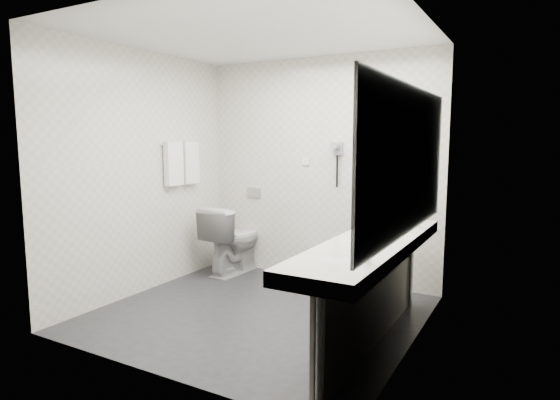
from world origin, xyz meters
The scene contains 30 objects.
floor centered at (0.00, 0.00, 0.00)m, with size 2.80×2.80×0.00m, color #222227.
ceiling centered at (0.00, 0.00, 2.50)m, with size 2.80×2.80×0.00m, color silver.
wall_back centered at (0.00, 1.30, 1.25)m, with size 2.80×2.80×0.00m, color beige.
wall_front centered at (0.00, -1.30, 1.25)m, with size 2.80×2.80×0.00m, color beige.
wall_left centered at (-1.40, 0.00, 1.25)m, with size 2.60×2.60×0.00m, color beige.
wall_right centered at (1.40, 0.00, 1.25)m, with size 2.60×2.60×0.00m, color beige.
vanity_counter centered at (1.12, -0.20, 0.80)m, with size 0.55×2.20×0.10m, color silver.
vanity_panel centered at (1.15, -0.20, 0.38)m, with size 0.03×2.15×0.75m, color gray.
vanity_post_near centered at (1.18, -1.24, 0.38)m, with size 0.06×0.06×0.75m, color silver.
vanity_post_far centered at (1.18, 0.84, 0.38)m, with size 0.06×0.06×0.75m, color silver.
mirror centered at (1.39, -0.20, 1.45)m, with size 0.02×2.20×1.05m, color #B2BCC6.
basin_near centered at (1.12, -0.85, 0.83)m, with size 0.40×0.31×0.05m, color white.
basin_far centered at (1.12, 0.45, 0.83)m, with size 0.40×0.31×0.05m, color white.
faucet_near centered at (1.32, -0.85, 0.92)m, with size 0.04×0.04×0.15m, color silver.
faucet_far centered at (1.32, 0.45, 0.92)m, with size 0.04×0.04×0.15m, color silver.
soap_bottle_a centered at (1.22, -0.10, 0.90)m, with size 0.05×0.05×0.10m, color beige.
soap_bottle_b centered at (1.09, 0.03, 0.89)m, with size 0.06×0.06×0.08m, color beige.
glass_left centered at (1.22, -0.03, 0.90)m, with size 0.05×0.05×0.10m, color silver.
toilet centered at (-0.97, 0.99, 0.41)m, with size 0.46×0.81×0.82m, color white.
flush_plate centered at (-0.85, 1.29, 0.95)m, with size 0.18×0.02×0.12m, color #B2B5BA.
pedal_bin centered at (-0.01, 1.11, 0.16)m, with size 0.22×0.22×0.31m, color #B2B5BA.
bin_lid centered at (-0.01, 1.11, 0.32)m, with size 0.22×0.22×0.01m, color #B2B5BA.
towel_rail centered at (-1.35, 0.55, 1.55)m, with size 0.02×0.02×0.62m, color silver.
towel_near centered at (-1.34, 0.41, 1.33)m, with size 0.07×0.24×0.48m, color white.
towel_far centered at (-1.34, 0.69, 1.33)m, with size 0.07×0.24×0.48m, color white.
dryer_cradle centered at (0.25, 1.27, 1.50)m, with size 0.10×0.04×0.14m, color gray.
dryer_barrel centered at (0.25, 1.20, 1.53)m, with size 0.08×0.08×0.14m, color gray.
dryer_cord centered at (0.25, 1.26, 1.25)m, with size 0.02×0.02×0.35m, color black.
switch_plate_a centered at (-0.15, 1.29, 1.35)m, with size 0.09×0.02×0.09m, color white.
switch_plate_b centered at (0.55, 1.29, 1.35)m, with size 0.09×0.02×0.09m, color white.
Camera 1 is at (2.20, -3.51, 1.59)m, focal length 29.94 mm.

